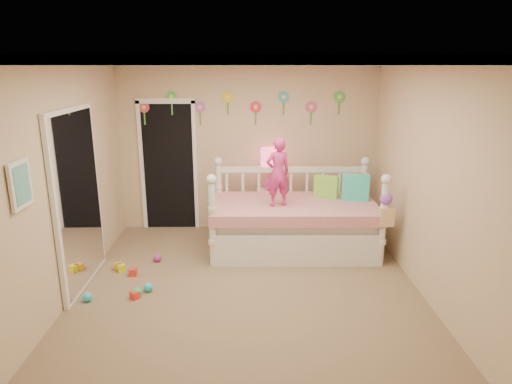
{
  "coord_description": "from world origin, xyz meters",
  "views": [
    {
      "loc": [
        0.01,
        -4.68,
        2.53
      ],
      "look_at": [
        0.1,
        0.6,
        1.05
      ],
      "focal_mm": 31.42,
      "sensor_mm": 36.0,
      "label": 1
    }
  ],
  "objects_px": {
    "child": "(278,172)",
    "nightstand": "(270,211)",
    "table_lamp": "(270,163)",
    "daybed": "(294,207)"
  },
  "relations": [
    {
      "from": "child",
      "to": "nightstand",
      "type": "relative_size",
      "value": 1.37
    },
    {
      "from": "table_lamp",
      "to": "nightstand",
      "type": "bearing_deg",
      "value": 82.87
    },
    {
      "from": "child",
      "to": "table_lamp",
      "type": "distance_m",
      "value": 0.86
    },
    {
      "from": "daybed",
      "to": "child",
      "type": "distance_m",
      "value": 0.61
    },
    {
      "from": "daybed",
      "to": "nightstand",
      "type": "distance_m",
      "value": 0.83
    },
    {
      "from": "daybed",
      "to": "child",
      "type": "bearing_deg",
      "value": -149.35
    },
    {
      "from": "nightstand",
      "to": "table_lamp",
      "type": "xyz_separation_m",
      "value": [
        -0.0,
        -0.0,
        0.78
      ]
    },
    {
      "from": "nightstand",
      "to": "daybed",
      "type": "bearing_deg",
      "value": -61.5
    },
    {
      "from": "child",
      "to": "table_lamp",
      "type": "xyz_separation_m",
      "value": [
        -0.06,
        0.86,
        -0.05
      ]
    },
    {
      "from": "nightstand",
      "to": "child",
      "type": "bearing_deg",
      "value": -80.42
    }
  ]
}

